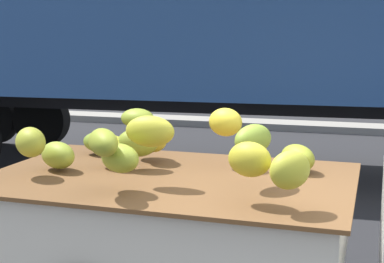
% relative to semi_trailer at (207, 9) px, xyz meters
% --- Properties ---
extents(curb_strip, '(80.00, 0.80, 0.16)m').
position_rel_semi_trailer_xyz_m(curb_strip, '(2.14, 4.54, -2.46)').
color(curb_strip, gray).
rests_on(curb_strip, ground).
extents(semi_trailer, '(12.10, 3.13, 3.95)m').
position_rel_semi_trailer_xyz_m(semi_trailer, '(0.00, 0.00, 0.00)').
color(semi_trailer, navy).
rests_on(semi_trailer, ground).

